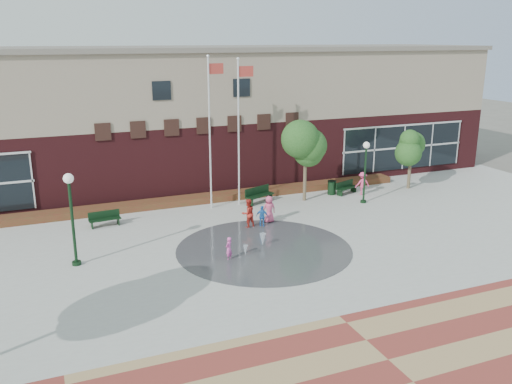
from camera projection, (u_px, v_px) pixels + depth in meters
name	position (u px, v px, depth m)	size (l,w,h in m)	color
ground	(291.00, 274.00, 23.25)	(120.00, 120.00, 0.00)	#666056
plaza_concrete	(256.00, 242.00, 26.81)	(46.00, 18.00, 0.01)	#A8A8A0
paver_band	(388.00, 360.00, 17.02)	(46.00, 6.00, 0.01)	maroon
splash_pad	(264.00, 249.00, 25.92)	(8.40, 8.40, 0.01)	#383A3D
library_building	(183.00, 114.00, 37.53)	(44.40, 10.40, 9.20)	#4C181C
flower_bed	(210.00, 201.00, 33.58)	(26.00, 1.20, 0.40)	maroon
flagpole_left	(210.00, 125.00, 30.89)	(1.03, 0.26, 8.88)	white
flagpole_right	(239.00, 125.00, 31.62)	(1.07, 0.21, 8.71)	white
lamp_left	(71.00, 209.00, 23.42)	(0.45, 0.45, 4.22)	black
lamp_right	(365.00, 165.00, 32.58)	(0.40, 0.40, 3.81)	black
bench_left	(105.00, 222.00, 28.98)	(1.70, 0.59, 0.84)	black
bench_mid	(259.00, 198.00, 33.10)	(2.04, 1.24, 1.00)	black
bench_right	(346.00, 190.00, 35.01)	(1.74, 1.01, 0.85)	black
trash_can	(332.00, 188.00, 34.86)	(0.56, 0.56, 0.93)	black
tree_mid	(306.00, 143.00, 32.69)	(2.96, 2.96, 5.00)	#4D402E
tree_small_right	(411.00, 146.00, 35.58)	(2.36, 2.36, 4.03)	#4D402E
water_jet_a	(263.00, 246.00, 26.32)	(0.32, 0.32, 0.62)	white
water_jet_b	(246.00, 256.00, 25.10)	(0.23, 0.23, 0.51)	white
child_splash	(229.00, 249.00, 24.57)	(0.40, 0.26, 1.09)	#ED55B6
adult_red	(248.00, 213.00, 28.74)	(0.76, 0.59, 1.57)	red
adult_pink	(269.00, 209.00, 29.53)	(0.73, 0.48, 1.50)	#DE4F79
child_blue	(262.00, 216.00, 28.87)	(0.69, 0.29, 1.17)	blue
person_bench	(362.00, 184.00, 34.73)	(0.97, 0.56, 1.51)	#EC417D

